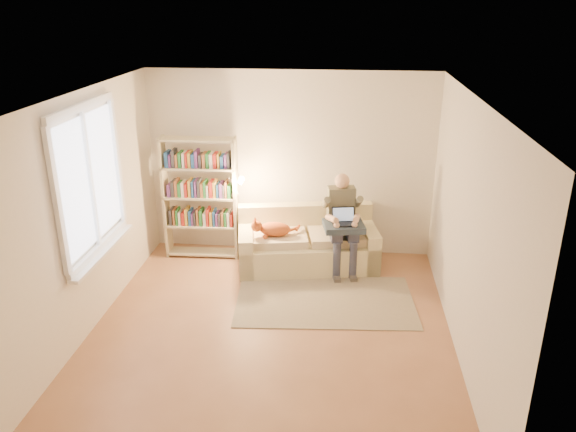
# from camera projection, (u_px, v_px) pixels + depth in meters

# --- Properties ---
(floor) EXTENTS (4.50, 4.50, 0.00)m
(floor) POSITION_uv_depth(u_px,v_px,m) (270.00, 332.00, 6.26)
(floor) COLOR #916041
(floor) RESTS_ON ground
(ceiling) EXTENTS (4.00, 4.50, 0.02)m
(ceiling) POSITION_uv_depth(u_px,v_px,m) (267.00, 98.00, 5.32)
(ceiling) COLOR white
(ceiling) RESTS_ON wall_back
(wall_left) EXTENTS (0.02, 4.50, 2.60)m
(wall_left) POSITION_uv_depth(u_px,v_px,m) (83.00, 217.00, 5.98)
(wall_left) COLOR silver
(wall_left) RESTS_ON floor
(wall_right) EXTENTS (0.02, 4.50, 2.60)m
(wall_right) POSITION_uv_depth(u_px,v_px,m) (467.00, 232.00, 5.60)
(wall_right) COLOR silver
(wall_right) RESTS_ON floor
(wall_back) EXTENTS (4.00, 0.02, 2.60)m
(wall_back) POSITION_uv_depth(u_px,v_px,m) (290.00, 164.00, 7.88)
(wall_back) COLOR silver
(wall_back) RESTS_ON floor
(wall_front) EXTENTS (4.00, 0.02, 2.60)m
(wall_front) POSITION_uv_depth(u_px,v_px,m) (223.00, 352.00, 3.71)
(wall_front) COLOR silver
(wall_front) RESTS_ON floor
(window) EXTENTS (0.12, 1.52, 1.69)m
(window) POSITION_uv_depth(u_px,v_px,m) (95.00, 204.00, 6.14)
(window) COLOR white
(window) RESTS_ON wall_left
(sofa) EXTENTS (1.99, 1.16, 0.80)m
(sofa) POSITION_uv_depth(u_px,v_px,m) (307.00, 246.00, 7.74)
(sofa) COLOR beige
(sofa) RESTS_ON floor
(person) EXTENTS (0.45, 0.63, 1.33)m
(person) POSITION_uv_depth(u_px,v_px,m) (342.00, 218.00, 7.47)
(person) COLOR #696A56
(person) RESTS_ON sofa
(cat) EXTENTS (0.63, 0.30, 0.24)m
(cat) POSITION_uv_depth(u_px,v_px,m) (275.00, 229.00, 7.48)
(cat) COLOR orange
(cat) RESTS_ON sofa
(blanket) EXTENTS (0.59, 0.51, 0.08)m
(blanket) POSITION_uv_depth(u_px,v_px,m) (340.00, 226.00, 7.38)
(blanket) COLOR #273545
(blanket) RESTS_ON person
(laptop) EXTENTS (0.34, 0.30, 0.26)m
(laptop) POSITION_uv_depth(u_px,v_px,m) (340.00, 219.00, 7.36)
(laptop) COLOR black
(laptop) RESTS_ON blanket
(bookshelf) EXTENTS (1.16, 0.31, 1.74)m
(bookshelf) POSITION_uv_depth(u_px,v_px,m) (200.00, 192.00, 7.79)
(bookshelf) COLOR #BEB58F
(bookshelf) RESTS_ON floor
(rug) EXTENTS (2.25, 1.43, 0.01)m
(rug) POSITION_uv_depth(u_px,v_px,m) (325.00, 301.00, 6.90)
(rug) COLOR gray
(rug) RESTS_ON floor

